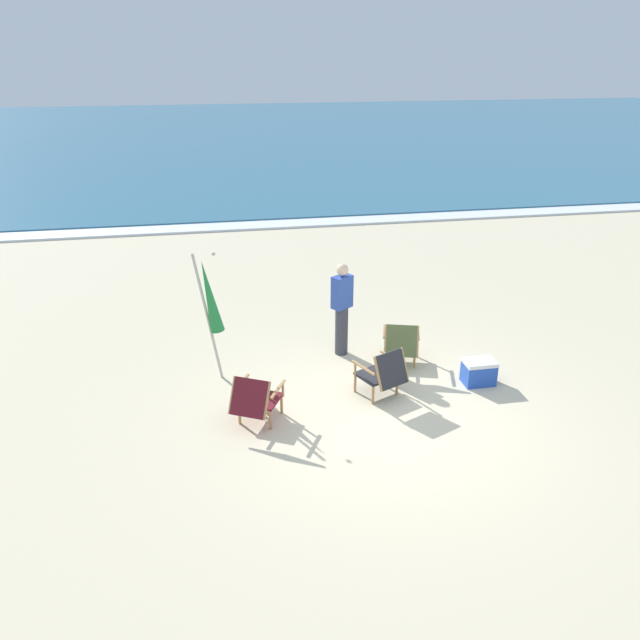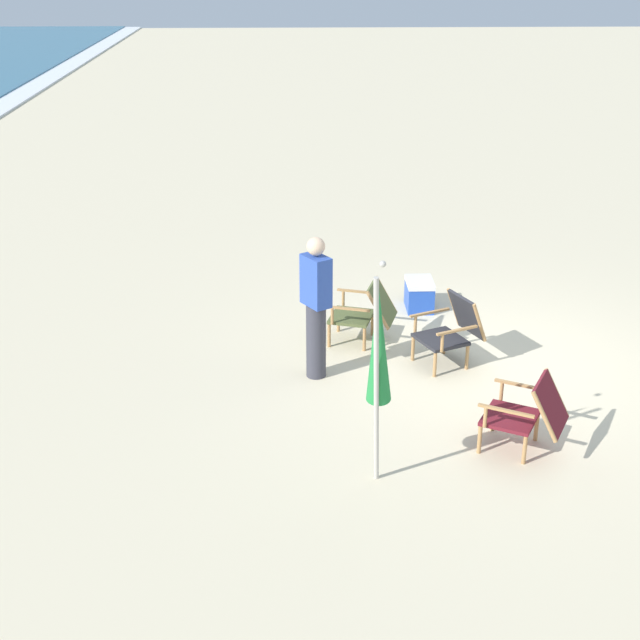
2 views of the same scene
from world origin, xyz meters
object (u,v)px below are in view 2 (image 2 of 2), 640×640
Objects in this scene: umbrella_furled_green at (378,346)px; cooler_box at (419,294)px; beach_chair_back_right at (452,328)px; person_near_chairs at (316,307)px; beach_chair_mid_center at (528,412)px; beach_chair_front_right at (365,310)px.

umbrella_furled_green is 4.35m from cooler_box.
beach_chair_back_right is 1.65m from person_near_chairs.
beach_chair_mid_center is 1.98m from beach_chair_back_right.
person_near_chairs is at bearing 100.78° from beach_chair_back_right.
person_near_chairs is (2.17, 0.47, -0.54)m from umbrella_furled_green.
beach_chair_back_right reaches higher than cooler_box.
umbrella_furled_green reaches higher than beach_chair_front_right.
cooler_box is at bearing 5.44° from beach_chair_back_right.
beach_chair_front_right is at bearing 142.33° from cooler_box.
umbrella_furled_green reaches higher than beach_chair_back_right.
beach_chair_mid_center is 2.85m from beach_chair_front_right.
beach_chair_front_right is 0.43× the size of umbrella_furled_green.
beach_chair_front_right is 1.03× the size of beach_chair_back_right.
umbrella_furled_green is at bearing -167.85° from person_near_chairs.
beach_chair_mid_center is 1.85m from umbrella_furled_green.
person_near_chairs is (1.64, 1.96, 0.42)m from beach_chair_mid_center.
umbrella_furled_green is (-3.04, 0.15, 0.96)m from beach_chair_front_right.
beach_chair_back_right is at bearing -120.99° from beach_chair_front_right.
beach_chair_back_right is 1.63m from cooler_box.
umbrella_furled_green is at bearing 166.95° from cooler_box.
person_near_chairs reaches higher than beach_chair_front_right.
umbrella_furled_green is (-2.47, 1.10, 0.95)m from beach_chair_back_right.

